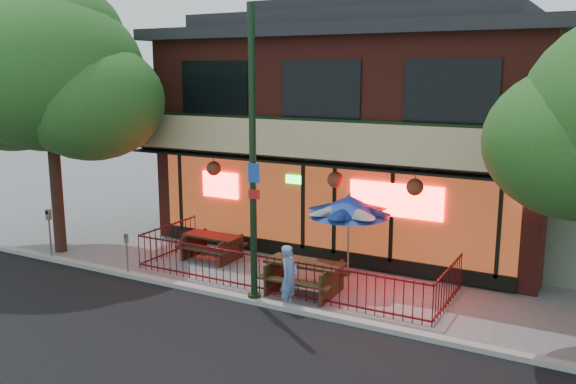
{
  "coord_description": "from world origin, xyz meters",
  "views": [
    {
      "loc": [
        7.44,
        -12.27,
        5.52
      ],
      "look_at": [
        -0.38,
        2.0,
        2.26
      ],
      "focal_mm": 38.0,
      "sensor_mm": 36.0,
      "label": 1
    }
  ],
  "objects_px": {
    "picnic_table_right": "(304,272)",
    "street_light": "(253,174)",
    "patio_umbrella": "(349,206)",
    "parking_meter_far": "(49,226)",
    "picnic_table_left": "(212,243)",
    "pedestrian": "(289,277)",
    "parking_meter_near": "(127,247)",
    "street_tree_left": "(51,65)"
  },
  "relations": [
    {
      "from": "street_light",
      "to": "patio_umbrella",
      "type": "xyz_separation_m",
      "value": [
        1.42,
        2.41,
        -1.08
      ]
    },
    {
      "from": "picnic_table_left",
      "to": "patio_umbrella",
      "type": "height_order",
      "value": "patio_umbrella"
    },
    {
      "from": "parking_meter_near",
      "to": "picnic_table_left",
      "type": "bearing_deg",
      "value": 65.14
    },
    {
      "from": "picnic_table_right",
      "to": "picnic_table_left",
      "type": "bearing_deg",
      "value": 162.0
    },
    {
      "from": "street_light",
      "to": "picnic_table_right",
      "type": "distance_m",
      "value": 2.94
    },
    {
      "from": "street_tree_left",
      "to": "parking_meter_near",
      "type": "bearing_deg",
      "value": -14.07
    },
    {
      "from": "parking_meter_far",
      "to": "patio_umbrella",
      "type": "bearing_deg",
      "value": 16.44
    },
    {
      "from": "picnic_table_left",
      "to": "street_tree_left",
      "type": "bearing_deg",
      "value": -161.62
    },
    {
      "from": "street_tree_left",
      "to": "parking_meter_far",
      "type": "bearing_deg",
      "value": -62.18
    },
    {
      "from": "street_light",
      "to": "patio_umbrella",
      "type": "bearing_deg",
      "value": 59.47
    },
    {
      "from": "picnic_table_right",
      "to": "patio_umbrella",
      "type": "xyz_separation_m",
      "value": [
        0.62,
        1.31,
        1.52
      ]
    },
    {
      "from": "street_tree_left",
      "to": "picnic_table_left",
      "type": "distance_m",
      "value": 7.07
    },
    {
      "from": "patio_umbrella",
      "to": "street_light",
      "type": "bearing_deg",
      "value": -120.53
    },
    {
      "from": "picnic_table_right",
      "to": "pedestrian",
      "type": "xyz_separation_m",
      "value": [
        0.13,
        -1.05,
        0.22
      ]
    },
    {
      "from": "street_light",
      "to": "parking_meter_far",
      "type": "height_order",
      "value": "street_light"
    },
    {
      "from": "street_light",
      "to": "parking_meter_near",
      "type": "distance_m",
      "value": 4.63
    },
    {
      "from": "pedestrian",
      "to": "patio_umbrella",
      "type": "bearing_deg",
      "value": -10.9
    },
    {
      "from": "patio_umbrella",
      "to": "pedestrian",
      "type": "bearing_deg",
      "value": -101.76
    },
    {
      "from": "patio_umbrella",
      "to": "parking_meter_far",
      "type": "relative_size",
      "value": 1.57
    },
    {
      "from": "picnic_table_right",
      "to": "pedestrian",
      "type": "relative_size",
      "value": 1.28
    },
    {
      "from": "street_light",
      "to": "parking_meter_near",
      "type": "relative_size",
      "value": 5.82
    },
    {
      "from": "street_tree_left",
      "to": "parking_meter_far",
      "type": "height_order",
      "value": "street_tree_left"
    },
    {
      "from": "picnic_table_right",
      "to": "street_light",
      "type": "bearing_deg",
      "value": -125.87
    },
    {
      "from": "patio_umbrella",
      "to": "picnic_table_right",
      "type": "bearing_deg",
      "value": -115.5
    },
    {
      "from": "picnic_table_left",
      "to": "parking_meter_far",
      "type": "bearing_deg",
      "value": -149.87
    },
    {
      "from": "street_tree_left",
      "to": "parking_meter_near",
      "type": "xyz_separation_m",
      "value": [
        3.46,
        -0.87,
        -4.86
      ]
    },
    {
      "from": "street_tree_left",
      "to": "pedestrian",
      "type": "distance_m",
      "value": 9.75
    },
    {
      "from": "patio_umbrella",
      "to": "parking_meter_far",
      "type": "bearing_deg",
      "value": -163.56
    },
    {
      "from": "picnic_table_left",
      "to": "parking_meter_far",
      "type": "distance_m",
      "value": 4.78
    },
    {
      "from": "picnic_table_right",
      "to": "patio_umbrella",
      "type": "distance_m",
      "value": 2.1
    },
    {
      "from": "street_light",
      "to": "picnic_table_left",
      "type": "distance_m",
      "value": 4.56
    },
    {
      "from": "street_light",
      "to": "pedestrian",
      "type": "distance_m",
      "value": 2.56
    },
    {
      "from": "street_light",
      "to": "picnic_table_left",
      "type": "relative_size",
      "value": 4.05
    },
    {
      "from": "pedestrian",
      "to": "parking_meter_near",
      "type": "height_order",
      "value": "pedestrian"
    },
    {
      "from": "patio_umbrella",
      "to": "parking_meter_near",
      "type": "xyz_separation_m",
      "value": [
        -5.42,
        -2.49,
        -1.25
      ]
    },
    {
      "from": "street_tree_left",
      "to": "picnic_table_right",
      "type": "xyz_separation_m",
      "value": [
        8.26,
        0.31,
        -5.13
      ]
    },
    {
      "from": "parking_meter_near",
      "to": "picnic_table_right",
      "type": "bearing_deg",
      "value": 13.81
    },
    {
      "from": "picnic_table_right",
      "to": "parking_meter_far",
      "type": "bearing_deg",
      "value": -171.39
    },
    {
      "from": "picnic_table_right",
      "to": "parking_meter_near",
      "type": "relative_size",
      "value": 1.62
    },
    {
      "from": "street_light",
      "to": "patio_umbrella",
      "type": "distance_m",
      "value": 3.0
    },
    {
      "from": "street_light",
      "to": "parking_meter_near",
      "type": "bearing_deg",
      "value": -178.89
    },
    {
      "from": "picnic_table_right",
      "to": "patio_umbrella",
      "type": "bearing_deg",
      "value": 64.5
    }
  ]
}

